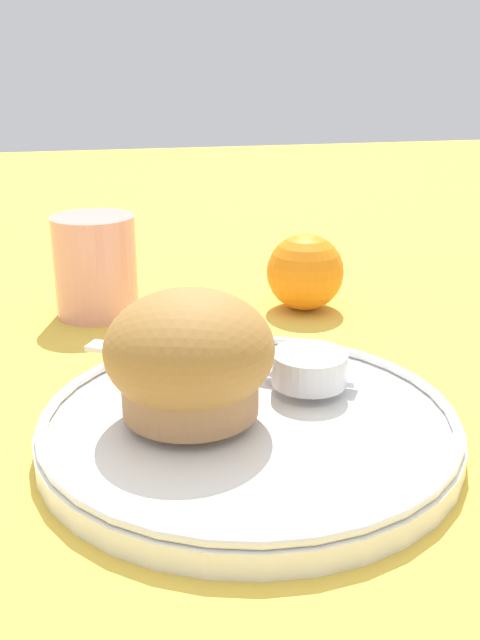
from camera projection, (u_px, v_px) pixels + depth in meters
ground_plane at (266, 442)px, 0.42m from camera, size 3.00×3.00×0.00m
plate at (249, 425)px, 0.42m from camera, size 0.24×0.24×0.02m
muffin at (190, 358)px, 0.40m from camera, size 0.10×0.10×0.07m
cream_ramekin at (309, 366)px, 0.44m from camera, size 0.05×0.05×0.02m
berry_pair at (204, 357)px, 0.47m from camera, size 0.03×0.01×0.01m
butter_knife at (215, 362)px, 0.47m from camera, size 0.17×0.11×0.00m
orange_fruit at (305, 272)px, 0.63m from camera, size 0.07×0.07×0.07m
juice_glass at (96, 266)px, 0.61m from camera, size 0.07×0.07×0.09m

